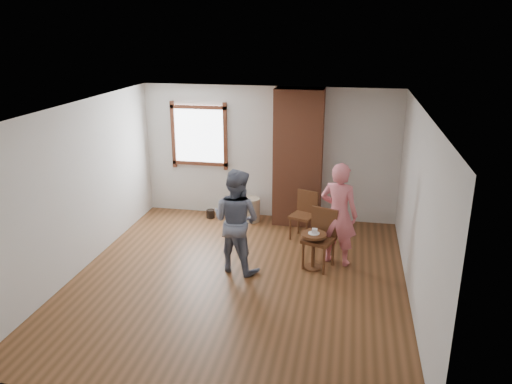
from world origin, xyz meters
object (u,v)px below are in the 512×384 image
at_px(dining_chair_left, 305,212).
at_px(person_pink, 339,214).
at_px(stoneware_crock, 251,209).
at_px(man, 236,221).
at_px(dining_chair_right, 321,235).
at_px(side_table, 313,245).

bearing_deg(dining_chair_left, person_pink, -35.35).
relative_size(stoneware_crock, person_pink, 0.28).
bearing_deg(dining_chair_left, man, -101.50).
xyz_separation_m(dining_chair_right, person_pink, (0.26, 0.16, 0.31)).
height_order(dining_chair_left, side_table, dining_chair_left).
distance_m(stoneware_crock, person_pink, 2.39).
relative_size(side_table, person_pink, 0.36).
relative_size(man, person_pink, 0.98).
bearing_deg(person_pink, dining_chair_right, 50.22).
bearing_deg(stoneware_crock, side_table, -52.79).
distance_m(dining_chair_right, side_table, 0.21).
bearing_deg(dining_chair_right, person_pink, 51.95).
relative_size(dining_chair_right, person_pink, 0.56).
bearing_deg(man, side_table, -148.34).
height_order(dining_chair_right, side_table, dining_chair_right).
bearing_deg(side_table, dining_chair_right, 51.25).
distance_m(dining_chair_left, side_table, 1.24).
bearing_deg(dining_chair_left, side_table, -57.12).
bearing_deg(person_pink, dining_chair_left, -38.13).
bearing_deg(man, person_pink, -140.91).
bearing_deg(dining_chair_right, man, -144.11).
xyz_separation_m(side_table, person_pink, (0.36, 0.29, 0.44)).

